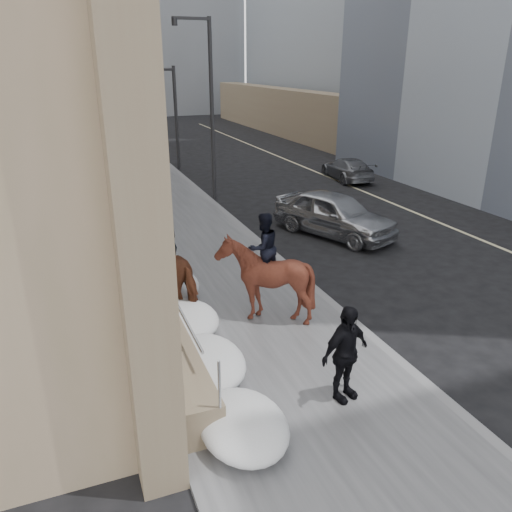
{
  "coord_description": "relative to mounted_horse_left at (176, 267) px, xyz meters",
  "views": [
    {
      "loc": [
        -3.68,
        -8.48,
        6.19
      ],
      "look_at": [
        0.49,
        2.27,
        1.7
      ],
      "focal_mm": 35.0,
      "sensor_mm": 36.0,
      "label": 1
    }
  ],
  "objects": [
    {
      "name": "sidewalk",
      "position": [
        1.27,
        6.48,
        -1.12
      ],
      "size": [
        5.0,
        80.0,
        0.12
      ],
      "primitive_type": "cube",
      "color": "#49494B",
      "rests_on": "ground"
    },
    {
      "name": "car_grey",
      "position": [
        12.41,
        12.07,
        -0.57
      ],
      "size": [
        2.12,
        4.37,
        1.22
      ],
      "primitive_type": "imported",
      "rotation": [
        0.0,
        0.0,
        3.04
      ],
      "color": "slate",
      "rests_on": "ground"
    },
    {
      "name": "mounted_horse_left",
      "position": [
        0.0,
        0.0,
        0.0
      ],
      "size": [
        1.87,
        2.58,
        2.66
      ],
      "rotation": [
        0.0,
        0.0,
        3.52
      ],
      "color": "#562C1A",
      "rests_on": "sidewalk"
    },
    {
      "name": "traffic_signal",
      "position": [
        3.35,
        18.48,
        2.82
      ],
      "size": [
        4.1,
        0.22,
        6.0
      ],
      "color": "#2D2D30",
      "rests_on": "ground"
    },
    {
      "name": "ground",
      "position": [
        1.27,
        -3.52,
        -1.18
      ],
      "size": [
        140.0,
        140.0,
        0.0
      ],
      "primitive_type": "plane",
      "color": "black",
      "rests_on": "ground"
    },
    {
      "name": "pedestrian",
      "position": [
        2.06,
        -5.12,
        -0.08
      ],
      "size": [
        1.24,
        0.78,
        1.96
      ],
      "primitive_type": "imported",
      "rotation": [
        0.0,
        0.0,
        0.28
      ],
      "color": "black",
      "rests_on": "sidewalk"
    },
    {
      "name": "mounted_horse_right",
      "position": [
        1.86,
        -1.59,
        0.11
      ],
      "size": [
        2.21,
        2.36,
        2.74
      ],
      "rotation": [
        0.0,
        0.0,
        3.41
      ],
      "color": "#4B2015",
      "rests_on": "sidewalk"
    },
    {
      "name": "streetlight_mid",
      "position": [
        4.01,
        10.48,
        3.4
      ],
      "size": [
        1.71,
        0.24,
        8.0
      ],
      "color": "#2D2D30",
      "rests_on": "ground"
    },
    {
      "name": "limestone_building",
      "position": [
        -3.98,
        16.44,
        7.72
      ],
      "size": [
        6.1,
        44.0,
        18.0
      ],
      "color": "#968462",
      "rests_on": "ground"
    },
    {
      "name": "far_podium",
      "position": [
        16.77,
        6.48,
        0.82
      ],
      "size": [
        2.0,
        80.0,
        4.0
      ],
      "primitive_type": "cube",
      "color": "#7D6951",
      "rests_on": "ground"
    },
    {
      "name": "car_silver",
      "position": [
        6.9,
        3.83,
        -0.34
      ],
      "size": [
        3.77,
        5.32,
        1.68
      ],
      "primitive_type": "imported",
      "rotation": [
        0.0,
        0.0,
        0.41
      ],
      "color": "#A5A6AC",
      "rests_on": "ground"
    },
    {
      "name": "snow_bank",
      "position": [
        -0.15,
        4.58,
        -0.71
      ],
      "size": [
        1.7,
        18.1,
        0.76
      ],
      "color": "white",
      "rests_on": "sidewalk"
    },
    {
      "name": "bg_building_far",
      "position": [
        -4.73,
        68.48,
        8.82
      ],
      "size": [
        24.0,
        12.0,
        20.0
      ],
      "primitive_type": "cube",
      "color": "gray",
      "rests_on": "ground"
    },
    {
      "name": "curb",
      "position": [
        3.89,
        6.48,
        -1.12
      ],
      "size": [
        0.24,
        80.0,
        0.12
      ],
      "primitive_type": "cube",
      "color": "slate",
      "rests_on": "ground"
    },
    {
      "name": "streetlight_far",
      "position": [
        4.01,
        30.48,
        3.4
      ],
      "size": [
        1.71,
        0.24,
        8.0
      ],
      "color": "#2D2D30",
      "rests_on": "ground"
    },
    {
      "name": "lane_line",
      "position": [
        11.77,
        6.48,
        -1.17
      ],
      "size": [
        0.15,
        70.0,
        0.01
      ],
      "primitive_type": "cube",
      "color": "#BFB78C",
      "rests_on": "ground"
    }
  ]
}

